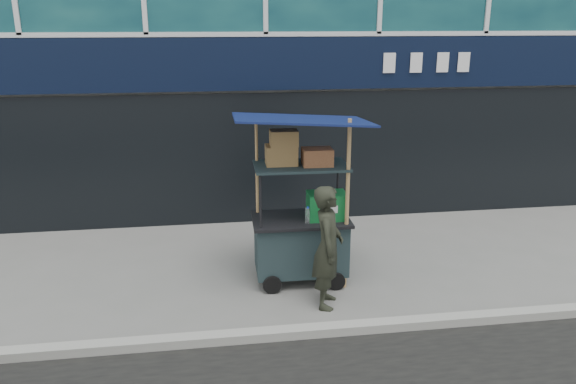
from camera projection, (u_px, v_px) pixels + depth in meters
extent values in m
plane|color=slate|center=(302.00, 327.00, 6.93)|extent=(80.00, 80.00, 0.00)
cube|color=gray|center=(305.00, 332.00, 6.73)|extent=(80.00, 0.18, 0.12)
cube|color=black|center=(266.00, 64.00, 9.73)|extent=(15.68, 0.06, 0.90)
cube|color=black|center=(267.00, 159.00, 10.27)|extent=(15.68, 0.04, 2.40)
cube|color=#1B2C2E|center=(301.00, 245.00, 8.06)|extent=(1.30, 0.78, 0.75)
cylinder|color=black|center=(272.00, 285.00, 7.75)|extent=(0.26, 0.06, 0.26)
cylinder|color=black|center=(336.00, 281.00, 7.86)|extent=(0.26, 0.06, 0.26)
cube|color=black|center=(301.00, 219.00, 7.95)|extent=(1.39, 0.87, 0.04)
cylinder|color=black|center=(261.00, 202.00, 7.46)|extent=(0.03, 0.03, 0.80)
cylinder|color=black|center=(347.00, 199.00, 7.60)|extent=(0.03, 0.03, 0.80)
cylinder|color=black|center=(257.00, 189.00, 8.07)|extent=(0.03, 0.03, 0.80)
cylinder|color=black|center=(338.00, 186.00, 8.21)|extent=(0.03, 0.03, 0.80)
cube|color=#1B2C2E|center=(301.00, 166.00, 7.71)|extent=(1.30, 0.78, 0.03)
cylinder|color=olive|center=(347.00, 207.00, 7.63)|extent=(0.05, 0.05, 2.41)
cylinder|color=olive|center=(257.00, 199.00, 8.12)|extent=(0.04, 0.04, 2.30)
cube|color=#0E1B4F|center=(301.00, 120.00, 7.52)|extent=(1.84, 1.33, 0.21)
cube|color=#0F6427|center=(327.00, 206.00, 7.87)|extent=(0.54, 0.39, 0.38)
cylinder|color=silver|center=(308.00, 216.00, 7.71)|extent=(0.07, 0.07, 0.21)
cylinder|color=blue|center=(308.00, 208.00, 7.68)|extent=(0.04, 0.04, 0.02)
cube|color=olive|center=(281.00, 155.00, 7.69)|extent=(0.44, 0.33, 0.27)
cube|color=#966B41|center=(317.00, 157.00, 7.65)|extent=(0.41, 0.31, 0.24)
cube|color=olive|center=(284.00, 138.00, 7.60)|extent=(0.38, 0.29, 0.21)
imported|color=black|center=(328.00, 247.00, 7.26)|extent=(0.54, 0.68, 1.65)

